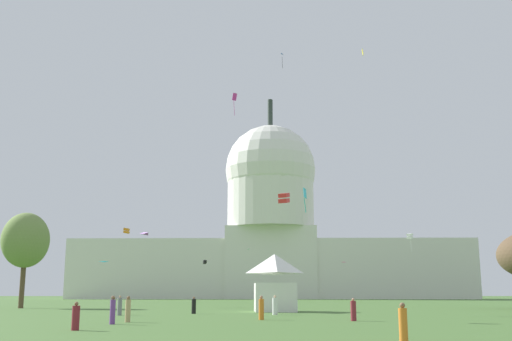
{
  "coord_description": "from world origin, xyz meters",
  "views": [
    {
      "loc": [
        3.03,
        -20.54,
        1.92
      ],
      "look_at": [
        1.03,
        70.07,
        20.03
      ],
      "focal_mm": 43.14,
      "sensor_mm": 36.0,
      "label": 1
    }
  ],
  "objects_px": {
    "kite_turquoise_low": "(104,264)",
    "capitol_building": "(271,229)",
    "person_orange_edge_east": "(261,309)",
    "kite_white_low": "(410,236)",
    "person_orange_mid_right": "(403,324)",
    "kite_black_low": "(205,262)",
    "tree_west_far": "(26,240)",
    "event_tent": "(275,283)",
    "kite_violet_low": "(148,238)",
    "person_maroon_lawn_far_right": "(353,310)",
    "person_maroon_front_right": "(76,317)",
    "kite_yellow_high": "(363,52)",
    "person_purple_edge_west": "(113,311)",
    "kite_magenta_high": "(234,99)",
    "person_white_near_tree_west": "(275,306)",
    "person_grey_back_center": "(120,306)",
    "person_tan_back_left": "(128,310)",
    "kite_cyan_low": "(305,195)",
    "kite_pink_low": "(342,264)",
    "kite_green_low": "(247,251)",
    "kite_blue_high": "(281,56)",
    "kite_orange_low": "(126,231)",
    "kite_red_low": "(284,198)",
    "person_black_aisle_center": "(194,306)"
  },
  "relations": [
    {
      "from": "kite_violet_low",
      "to": "kite_orange_low",
      "type": "xyz_separation_m",
      "value": [
        -2.41,
        -3.93,
        0.78
      ]
    },
    {
      "from": "person_maroon_front_right",
      "to": "person_tan_back_left",
      "type": "relative_size",
      "value": 0.86
    },
    {
      "from": "kite_yellow_high",
      "to": "person_tan_back_left",
      "type": "bearing_deg",
      "value": 27.94
    },
    {
      "from": "person_grey_back_center",
      "to": "person_tan_back_left",
      "type": "bearing_deg",
      "value": 54.48
    },
    {
      "from": "person_orange_mid_right",
      "to": "kite_black_low",
      "type": "relative_size",
      "value": 1.23
    },
    {
      "from": "person_orange_edge_east",
      "to": "kite_cyan_low",
      "type": "xyz_separation_m",
      "value": [
        4.14,
        13.84,
        10.59
      ]
    },
    {
      "from": "person_white_near_tree_west",
      "to": "kite_red_low",
      "type": "relative_size",
      "value": 1.85
    },
    {
      "from": "capitol_building",
      "to": "kite_green_low",
      "type": "relative_size",
      "value": 108.86
    },
    {
      "from": "capitol_building",
      "to": "kite_cyan_low",
      "type": "distance_m",
      "value": 150.13
    },
    {
      "from": "kite_cyan_low",
      "to": "kite_green_low",
      "type": "xyz_separation_m",
      "value": [
        -10.51,
        128.45,
        3.26
      ]
    },
    {
      "from": "event_tent",
      "to": "person_grey_back_center",
      "type": "distance_m",
      "value": 18.04
    },
    {
      "from": "person_orange_edge_east",
      "to": "person_tan_back_left",
      "type": "bearing_deg",
      "value": -53.13
    },
    {
      "from": "tree_west_far",
      "to": "person_white_near_tree_west",
      "type": "xyz_separation_m",
      "value": [
        32.77,
        -24.07,
        -7.97
      ]
    },
    {
      "from": "person_grey_back_center",
      "to": "person_orange_mid_right",
      "type": "height_order",
      "value": "person_grey_back_center"
    },
    {
      "from": "person_tan_back_left",
      "to": "kite_orange_low",
      "type": "height_order",
      "value": "kite_orange_low"
    },
    {
      "from": "event_tent",
      "to": "kite_orange_low",
      "type": "xyz_separation_m",
      "value": [
        -21.29,
        22.21,
        7.78
      ]
    },
    {
      "from": "person_tan_back_left",
      "to": "event_tent",
      "type": "bearing_deg",
      "value": 82.53
    },
    {
      "from": "tree_west_far",
      "to": "kite_pink_low",
      "type": "distance_m",
      "value": 73.72
    },
    {
      "from": "person_purple_edge_west",
      "to": "person_tan_back_left",
      "type": "height_order",
      "value": "person_purple_edge_west"
    },
    {
      "from": "kite_violet_low",
      "to": "kite_yellow_high",
      "type": "height_order",
      "value": "kite_yellow_high"
    },
    {
      "from": "person_maroon_lawn_far_right",
      "to": "person_black_aisle_center",
      "type": "relative_size",
      "value": 0.99
    },
    {
      "from": "kite_blue_high",
      "to": "person_purple_edge_west",
      "type": "bearing_deg",
      "value": 8.16
    },
    {
      "from": "kite_blue_high",
      "to": "person_white_near_tree_west",
      "type": "bearing_deg",
      "value": 13.82
    },
    {
      "from": "person_grey_back_center",
      "to": "kite_white_low",
      "type": "distance_m",
      "value": 76.85
    },
    {
      "from": "kite_green_low",
      "to": "person_tan_back_left",
      "type": "bearing_deg",
      "value": -8.84
    },
    {
      "from": "person_maroon_lawn_far_right",
      "to": "person_black_aisle_center",
      "type": "bearing_deg",
      "value": 62.57
    },
    {
      "from": "person_orange_edge_east",
      "to": "kite_turquoise_low",
      "type": "height_order",
      "value": "kite_turquoise_low"
    },
    {
      "from": "kite_magenta_high",
      "to": "kite_red_low",
      "type": "bearing_deg",
      "value": -65.5
    },
    {
      "from": "person_purple_edge_west",
      "to": "kite_magenta_high",
      "type": "xyz_separation_m",
      "value": [
        3.22,
        74.15,
        37.96
      ]
    },
    {
      "from": "kite_pink_low",
      "to": "person_orange_mid_right",
      "type": "bearing_deg",
      "value": 50.04
    },
    {
      "from": "capitol_building",
      "to": "person_maroon_lawn_far_right",
      "type": "height_order",
      "value": "capitol_building"
    },
    {
      "from": "person_orange_mid_right",
      "to": "kite_violet_low",
      "type": "height_order",
      "value": "kite_violet_low"
    },
    {
      "from": "capitol_building",
      "to": "event_tent",
      "type": "bearing_deg",
      "value": -89.95
    },
    {
      "from": "person_white_near_tree_west",
      "to": "kite_black_low",
      "type": "bearing_deg",
      "value": -28.39
    },
    {
      "from": "tree_west_far",
      "to": "event_tent",
      "type": "bearing_deg",
      "value": -23.66
    },
    {
      "from": "kite_turquoise_low",
      "to": "capitol_building",
      "type": "bearing_deg",
      "value": 41.44
    },
    {
      "from": "person_purple_edge_west",
      "to": "person_orange_mid_right",
      "type": "xyz_separation_m",
      "value": [
        15.26,
        -13.73,
        -0.12
      ]
    },
    {
      "from": "event_tent",
      "to": "person_maroon_front_right",
      "type": "distance_m",
      "value": 35.21
    },
    {
      "from": "kite_turquoise_low",
      "to": "person_maroon_front_right",
      "type": "bearing_deg",
      "value": -94.68
    },
    {
      "from": "kite_cyan_low",
      "to": "kite_green_low",
      "type": "distance_m",
      "value": 128.92
    },
    {
      "from": "person_orange_edge_east",
      "to": "kite_white_low",
      "type": "height_order",
      "value": "kite_white_low"
    },
    {
      "from": "kite_green_low",
      "to": "kite_blue_high",
      "type": "distance_m",
      "value": 66.71
    },
    {
      "from": "person_grey_back_center",
      "to": "kite_orange_low",
      "type": "xyz_separation_m",
      "value": [
        -7.57,
        33.72,
        10.01
      ]
    },
    {
      "from": "kite_white_low",
      "to": "kite_cyan_low",
      "type": "distance_m",
      "value": 63.76
    },
    {
      "from": "person_white_near_tree_west",
      "to": "person_orange_edge_east",
      "type": "xyz_separation_m",
      "value": [
        -1.09,
        -10.55,
        0.01
      ]
    },
    {
      "from": "capitol_building",
      "to": "person_purple_edge_west",
      "type": "xyz_separation_m",
      "value": [
        -10.28,
        -170.27,
        -22.6
      ]
    },
    {
      "from": "person_maroon_front_right",
      "to": "kite_yellow_high",
      "type": "xyz_separation_m",
      "value": [
        30.17,
        90.65,
        51.51
      ]
    },
    {
      "from": "person_orange_mid_right",
      "to": "kite_magenta_high",
      "type": "relative_size",
      "value": 0.35
    },
    {
      "from": "kite_pink_low",
      "to": "kite_violet_low",
      "type": "distance_m",
      "value": 55.81
    },
    {
      "from": "person_tan_back_left",
      "to": "kite_violet_low",
      "type": "height_order",
      "value": "kite_violet_low"
    }
  ]
}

